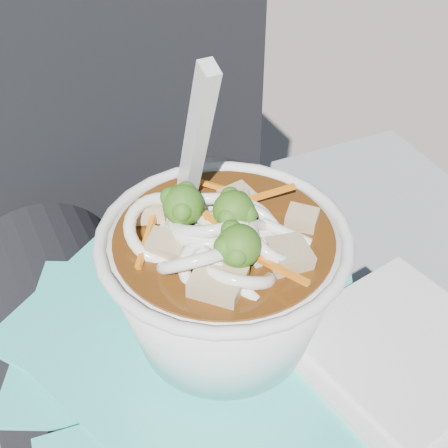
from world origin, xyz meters
name	(u,v)px	position (x,y,z in m)	size (l,w,h in m)	color
lap	(212,399)	(0.00, 0.00, 0.55)	(0.35, 0.48, 0.16)	black
person_body	(170,310)	(0.00, 0.09, 0.57)	(0.34, 0.94, 1.02)	black
plastic_bag	(188,368)	(-0.03, -0.02, 0.63)	(0.31, 0.35, 0.01)	#30C8BE
napkins	(406,354)	(0.12, -0.09, 0.64)	(0.16, 0.17, 0.01)	silver
udon_bowl	(223,273)	(0.01, -0.01, 0.70)	(0.20, 0.20, 0.21)	white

